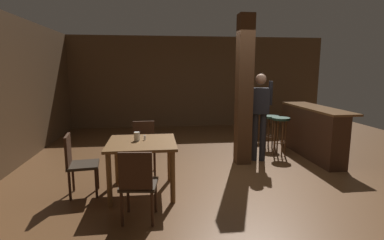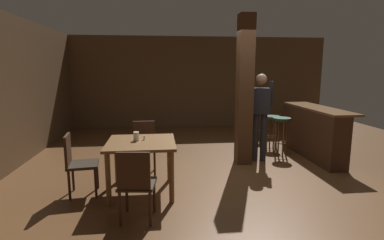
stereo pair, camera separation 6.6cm
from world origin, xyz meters
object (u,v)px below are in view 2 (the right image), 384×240
at_px(napkin_cup, 136,136).
at_px(bar_counter, 312,131).
at_px(standing_person, 260,111).
at_px(chair_west, 77,161).
at_px(bar_stool_mid, 272,124).
at_px(bar_stool_far, 259,118).
at_px(chair_north, 144,144).
at_px(salt_shaker, 144,138).
at_px(chair_south, 136,182).
at_px(bar_stool_near, 282,127).
at_px(dining_table, 141,150).

distance_m(napkin_cup, bar_counter, 3.79).
bearing_deg(standing_person, chair_west, -157.60).
height_order(bar_stool_mid, bar_stool_far, bar_stool_mid).
height_order(chair_north, bar_counter, bar_counter).
xyz_separation_m(napkin_cup, salt_shaker, (0.11, 0.04, -0.03)).
relative_size(standing_person, bar_stool_mid, 2.33).
xyz_separation_m(chair_south, bar_stool_near, (2.84, 2.55, 0.10)).
distance_m(chair_north, bar_stool_near, 2.93).
distance_m(chair_south, chair_west, 1.27).
bearing_deg(chair_north, chair_south, -90.48).
xyz_separation_m(salt_shaker, bar_counter, (3.39, 1.40, -0.28)).
distance_m(chair_north, bar_stool_mid, 3.20).
height_order(chair_south, salt_shaker, chair_south).
height_order(standing_person, bar_stool_mid, standing_person).
distance_m(chair_west, napkin_cup, 0.91).
bearing_deg(chair_north, salt_shaker, -86.88).
bearing_deg(bar_stool_mid, salt_shaker, -142.38).
bearing_deg(salt_shaker, napkin_cup, -161.84).
height_order(standing_person, bar_stool_near, standing_person).
distance_m(chair_west, standing_person, 3.44).
relative_size(chair_north, standing_person, 0.52).
height_order(chair_west, bar_stool_near, chair_west).
bearing_deg(chair_north, bar_stool_near, 15.18).
relative_size(dining_table, bar_stool_near, 1.22).
xyz_separation_m(napkin_cup, bar_stool_far, (2.90, 3.00, -0.28)).
relative_size(chair_south, bar_stool_near, 1.11).
xyz_separation_m(bar_stool_near, bar_stool_mid, (0.05, 0.64, -0.05)).
bearing_deg(chair_north, standing_person, 10.71).
height_order(dining_table, chair_south, chair_south).
xyz_separation_m(salt_shaker, bar_stool_far, (2.79, 2.96, -0.25)).
distance_m(standing_person, bar_stool_near, 0.79).
xyz_separation_m(chair_south, salt_shaker, (0.06, 1.00, 0.30)).
height_order(chair_north, bar_stool_near, chair_north).
bearing_deg(salt_shaker, bar_stool_far, 46.67).
height_order(dining_table, bar_counter, bar_counter).
xyz_separation_m(chair_north, bar_counter, (3.43, 0.62, 0.02)).
relative_size(dining_table, bar_stool_mid, 1.32).
xyz_separation_m(standing_person, bar_stool_far, (0.60, 1.76, -0.45)).
bearing_deg(standing_person, chair_north, -169.29).
bearing_deg(standing_person, chair_south, -135.60).
bearing_deg(chair_south, dining_table, 88.90).
distance_m(salt_shaker, bar_stool_far, 4.08).
distance_m(chair_west, chair_north, 1.26).
bearing_deg(standing_person, salt_shaker, -151.22).
xyz_separation_m(chair_north, standing_person, (2.23, 0.42, 0.50)).
height_order(chair_south, bar_stool_near, chair_south).
relative_size(chair_west, bar_stool_far, 1.22).
relative_size(chair_west, salt_shaker, 12.60).
height_order(chair_south, napkin_cup, napkin_cup).
relative_size(dining_table, chair_north, 1.10).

